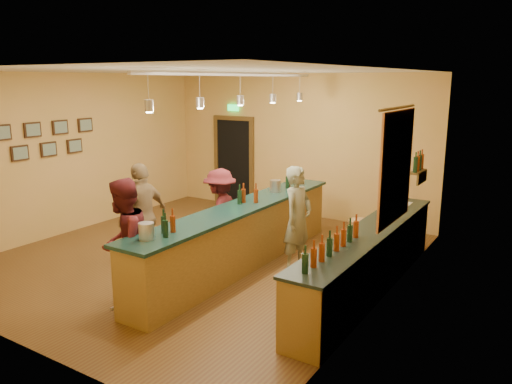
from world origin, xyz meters
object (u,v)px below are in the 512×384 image
Objects in this scene: bartender at (298,219)px; bar_stool at (360,228)px; tasting_bar at (241,232)px; customer_c at (220,214)px; customer_b at (143,216)px; customer_a at (124,243)px; back_counter at (368,260)px.

bartender is 2.26× the size of bar_stool.
tasting_bar is 0.60m from customer_c.
customer_b is at bearing -145.69° from bar_stool.
customer_c is (0.00, 2.21, -0.10)m from customer_a.
customer_b is 1.11× the size of customer_c.
tasting_bar is 2.86× the size of customer_a.
bartender reaches higher than bar_stool.
back_counter is 3.67m from customer_b.
bartender is at bearing 87.10° from customer_c.
customer_a is 1.01× the size of customer_b.
customer_c reaches higher than back_counter.
back_counter is 2.14m from tasting_bar.
customer_b is (-2.22, -1.23, 0.02)m from bartender.
customer_a is (-1.39, -2.42, 0.03)m from bartender.
customer_a is (-2.68, -2.22, 0.40)m from back_counter.
bar_stool is (1.60, 1.19, 0.01)m from tasting_bar.
bar_stool is at bearing 117.57° from back_counter.
bartender is 1.13m from bar_stool.
back_counter is 3.50m from customer_a.
bar_stool is (2.15, 3.22, -0.27)m from customer_a.
customer_a reaches higher than bartender.
back_counter is at bearing 4.87° from tasting_bar.
bartender reaches higher than back_counter.
bartender is at bearing 170.82° from back_counter.
bar_stool is (0.76, 0.80, -0.24)m from bartender.
back_counter is 2.55× the size of customer_a.
customer_b reaches higher than tasting_bar.
customer_c is (-1.39, -0.22, -0.07)m from bartender.
customer_c reaches higher than bar_stool.
customer_b is at bearing -148.37° from tasting_bar.
back_counter is 2.59× the size of customer_b.
bartender is at bearing 24.68° from tasting_bar.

